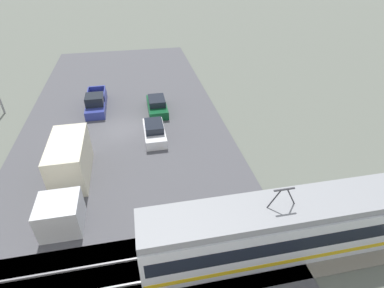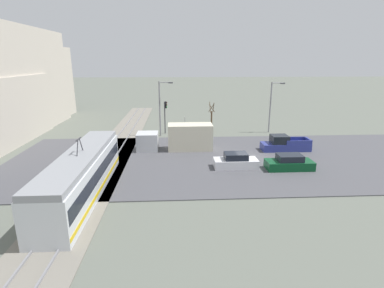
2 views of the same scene
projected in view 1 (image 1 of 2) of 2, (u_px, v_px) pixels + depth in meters
ground_plane at (125, 130)px, 28.07m from camera, size 320.00×320.00×0.00m
road_surface at (125, 130)px, 28.05m from camera, size 19.00×50.68×0.08m
rail_bed at (128, 273)px, 15.87m from camera, size 71.84×4.40×0.22m
light_rail_tram at (275, 228)px, 16.25m from camera, size 14.76×2.78×4.51m
box_truck at (68, 171)px, 20.75m from camera, size 2.47×8.74×3.00m
pickup_truck at (96, 103)px, 31.20m from camera, size 1.90×5.55×1.80m
sedan_car_0 at (157, 106)px, 30.83m from camera, size 1.88×4.47×1.45m
sedan_car_1 at (154, 132)px, 26.58m from camera, size 1.80×4.26×1.47m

